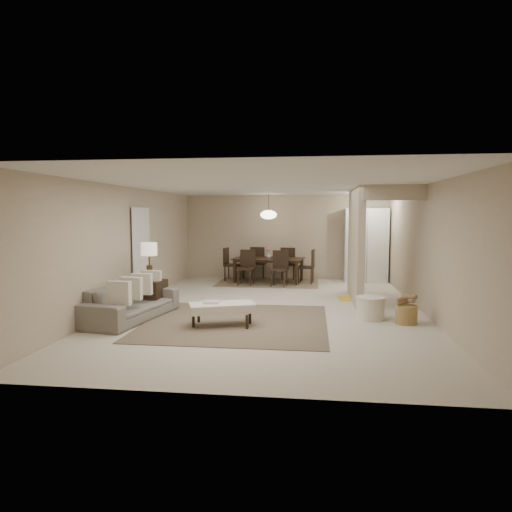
# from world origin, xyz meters

# --- Properties ---
(floor) EXTENTS (9.00, 9.00, 0.00)m
(floor) POSITION_xyz_m (0.00, 0.00, 0.00)
(floor) COLOR beige
(floor) RESTS_ON ground
(ceiling) EXTENTS (9.00, 9.00, 0.00)m
(ceiling) POSITION_xyz_m (0.00, 0.00, 2.50)
(ceiling) COLOR white
(ceiling) RESTS_ON back_wall
(back_wall) EXTENTS (6.00, 0.00, 6.00)m
(back_wall) POSITION_xyz_m (0.00, 4.50, 1.25)
(back_wall) COLOR tan
(back_wall) RESTS_ON floor
(left_wall) EXTENTS (0.00, 9.00, 9.00)m
(left_wall) POSITION_xyz_m (-3.00, 0.00, 1.25)
(left_wall) COLOR tan
(left_wall) RESTS_ON floor
(right_wall) EXTENTS (0.00, 9.00, 9.00)m
(right_wall) POSITION_xyz_m (3.00, 0.00, 1.25)
(right_wall) COLOR tan
(right_wall) RESTS_ON floor
(partition) EXTENTS (0.15, 2.50, 2.50)m
(partition) POSITION_xyz_m (1.80, 1.25, 1.25)
(partition) COLOR tan
(partition) RESTS_ON floor
(doorway) EXTENTS (0.04, 0.90, 2.04)m
(doorway) POSITION_xyz_m (-2.97, 0.60, 1.02)
(doorway) COLOR black
(doorway) RESTS_ON floor
(pantry_cabinet) EXTENTS (1.20, 0.55, 2.10)m
(pantry_cabinet) POSITION_xyz_m (2.35, 4.15, 1.05)
(pantry_cabinet) COLOR white
(pantry_cabinet) RESTS_ON floor
(flush_light) EXTENTS (0.44, 0.44, 0.05)m
(flush_light) POSITION_xyz_m (2.30, 3.20, 2.46)
(flush_light) COLOR white
(flush_light) RESTS_ON ceiling
(living_rug) EXTENTS (3.20, 3.20, 0.01)m
(living_rug) POSITION_xyz_m (-0.50, -1.22, 0.01)
(living_rug) COLOR brown
(living_rug) RESTS_ON floor
(sofa) EXTENTS (2.30, 1.20, 0.64)m
(sofa) POSITION_xyz_m (-2.45, -1.22, 0.32)
(sofa) COLOR slate
(sofa) RESTS_ON floor
(ottoman_bench) EXTENTS (1.22, 0.85, 0.40)m
(ottoman_bench) POSITION_xyz_m (-0.70, -1.52, 0.32)
(ottoman_bench) COLOR beige
(ottoman_bench) RESTS_ON living_rug
(side_table) EXTENTS (0.61, 0.61, 0.61)m
(side_table) POSITION_xyz_m (-2.40, -0.41, 0.30)
(side_table) COLOR black
(side_table) RESTS_ON floor
(table_lamp) EXTENTS (0.32, 0.32, 0.76)m
(table_lamp) POSITION_xyz_m (-2.40, -0.41, 1.17)
(table_lamp) COLOR #422F1C
(table_lamp) RESTS_ON side_table
(round_pouf) EXTENTS (0.53, 0.53, 0.41)m
(round_pouf) POSITION_xyz_m (1.91, -0.67, 0.20)
(round_pouf) COLOR beige
(round_pouf) RESTS_ON floor
(wicker_basket) EXTENTS (0.47, 0.47, 0.32)m
(wicker_basket) POSITION_xyz_m (2.50, -0.94, 0.16)
(wicker_basket) COLOR brown
(wicker_basket) RESTS_ON floor
(dining_rug) EXTENTS (2.80, 2.10, 0.01)m
(dining_rug) POSITION_xyz_m (-0.41, 3.69, 0.01)
(dining_rug) COLOR #746148
(dining_rug) RESTS_ON floor
(dining_table) EXTENTS (2.08, 1.34, 0.69)m
(dining_table) POSITION_xyz_m (-0.41, 3.69, 0.34)
(dining_table) COLOR black
(dining_table) RESTS_ON dining_rug
(dining_chairs) EXTENTS (2.61, 2.02, 0.96)m
(dining_chairs) POSITION_xyz_m (-0.41, 3.69, 0.48)
(dining_chairs) COLOR black
(dining_chairs) RESTS_ON dining_rug
(vase) EXTENTS (0.20, 0.20, 0.16)m
(vase) POSITION_xyz_m (-0.41, 3.69, 0.77)
(vase) COLOR silver
(vase) RESTS_ON dining_table
(yellow_mat) EXTENTS (1.06, 0.70, 0.01)m
(yellow_mat) POSITION_xyz_m (1.95, 1.38, 0.01)
(yellow_mat) COLOR yellow
(yellow_mat) RESTS_ON floor
(pendant_light) EXTENTS (0.46, 0.46, 0.71)m
(pendant_light) POSITION_xyz_m (-0.41, 3.69, 1.92)
(pendant_light) COLOR #422F1C
(pendant_light) RESTS_ON ceiling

